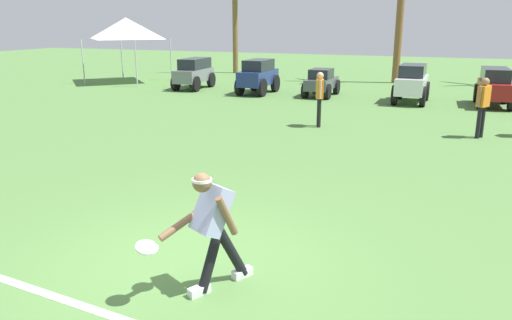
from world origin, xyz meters
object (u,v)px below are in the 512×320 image
object	(u,v)px
teammate_near_sideline	(483,102)
event_tent	(126,28)
teammate_midfield	(320,94)
palm_tree_far_left	(235,13)
parked_car_slot_a	(194,72)
parked_car_slot_b	(258,76)
parked_car_slot_d	(412,83)
frisbee_in_flight	(147,248)
parked_car_slot_c	(321,82)
frisbee_thrower	(213,224)
parked_car_slot_e	(494,86)

from	to	relation	value
teammate_near_sideline	event_tent	distance (m)	17.40
teammate_midfield	palm_tree_far_left	xyz separation A→B (m)	(-8.58, 13.19, 2.44)
event_tent	palm_tree_far_left	bearing A→B (deg)	63.47
teammate_near_sideline	teammate_midfield	bearing A→B (deg)	-177.52
parked_car_slot_a	parked_car_slot_b	distance (m)	3.24
teammate_near_sideline	event_tent	world-z (taller)	event_tent
teammate_midfield	parked_car_slot_d	distance (m)	5.94
frisbee_in_flight	parked_car_slot_d	world-z (taller)	parked_car_slot_d
teammate_midfield	frisbee_in_flight	bearing A→B (deg)	-85.50
parked_car_slot_c	parked_car_slot_b	bearing A→B (deg)	-174.93
frisbee_thrower	parked_car_slot_c	xyz separation A→B (m)	(-2.77, 15.15, -0.23)
palm_tree_far_left	parked_car_slot_a	bearing A→B (deg)	-80.45
frisbee_in_flight	parked_car_slot_e	distance (m)	16.14
palm_tree_far_left	frisbee_thrower	bearing A→B (deg)	-66.28
frisbee_thrower	parked_car_slot_b	distance (m)	15.87
frisbee_thrower	parked_car_slot_a	distance (m)	17.53
parked_car_slot_e	frisbee_in_flight	bearing A→B (deg)	-104.55
parked_car_slot_c	parked_car_slot_e	world-z (taller)	parked_car_slot_e
parked_car_slot_a	parked_car_slot_e	distance (m)	12.20
parked_car_slot_a	parked_car_slot_d	bearing A→B (deg)	-2.70
parked_car_slot_a	palm_tree_far_left	bearing A→B (deg)	99.55
frisbee_thrower	frisbee_in_flight	xyz separation A→B (m)	(-0.50, -0.54, -0.13)
parked_car_slot_a	parked_car_slot_b	xyz separation A→B (m)	(3.22, -0.34, 0.02)
teammate_near_sideline	event_tent	size ratio (longest dim) A/B	0.49
frisbee_thrower	teammate_midfield	world-z (taller)	teammate_midfield
parked_car_slot_e	teammate_near_sideline	bearing A→B (deg)	-95.67
parked_car_slot_e	parked_car_slot_a	bearing A→B (deg)	179.20
event_tent	teammate_midfield	bearing A→B (deg)	-31.32
teammate_midfield	event_tent	distance (m)	13.71
parked_car_slot_e	palm_tree_far_left	xyz separation A→B (m)	(-13.40, 7.34, 2.66)
frisbee_in_flight	teammate_near_sideline	size ratio (longest dim) A/B	0.19
event_tent	parked_car_slot_c	bearing A→B (deg)	-6.53
parked_car_slot_d	palm_tree_far_left	distance (m)	13.32
parked_car_slot_e	event_tent	world-z (taller)	event_tent
parked_car_slot_b	event_tent	bearing A→B (deg)	169.43
parked_car_slot_b	parked_car_slot_d	world-z (taller)	same
frisbee_thrower	teammate_midfield	bearing A→B (deg)	97.85
palm_tree_far_left	parked_car_slot_e	bearing A→B (deg)	-28.70
parked_car_slot_a	parked_car_slot_c	distance (m)	5.88
frisbee_thrower	parked_car_slot_e	world-z (taller)	frisbee_thrower
frisbee_in_flight	event_tent	size ratio (longest dim) A/B	0.09
frisbee_in_flight	event_tent	distance (m)	21.01
event_tent	parked_car_slot_b	bearing A→B (deg)	-10.57
teammate_near_sideline	parked_car_slot_a	distance (m)	13.02
parked_car_slot_b	event_tent	world-z (taller)	event_tent
parked_car_slot_a	teammate_midfield	bearing A→B (deg)	-39.23
teammate_near_sideline	parked_car_slot_d	distance (m)	5.84
teammate_near_sideline	parked_car_slot_c	bearing A→B (deg)	135.14
parked_car_slot_b	parked_car_slot_d	size ratio (longest dim) A/B	1.00
event_tent	frisbee_in_flight	bearing A→B (deg)	-53.66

